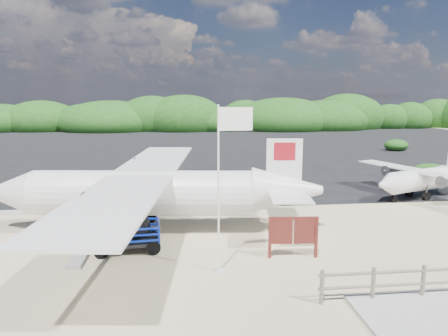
% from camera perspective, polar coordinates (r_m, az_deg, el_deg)
% --- Properties ---
extents(ground, '(160.00, 160.00, 0.00)m').
position_cam_1_polar(ground, '(16.06, -2.90, -10.72)').
color(ground, beige).
extents(asphalt_apron, '(90.00, 50.00, 0.04)m').
position_cam_1_polar(asphalt_apron, '(45.35, -5.13, 2.92)').
color(asphalt_apron, '#B2B2B2').
rests_on(asphalt_apron, ground).
extents(walkway_pad, '(3.50, 2.50, 0.10)m').
position_cam_1_polar(walkway_pad, '(12.39, 26.93, -18.54)').
color(walkway_pad, '#B2B2B2').
rests_on(walkway_pad, ground).
extents(vegetation_band, '(124.00, 8.00, 4.40)m').
position_cam_1_polar(vegetation_band, '(70.22, -5.54, 5.49)').
color(vegetation_band, '#B2B2B2').
rests_on(vegetation_band, ground).
extents(fence, '(6.40, 2.00, 1.10)m').
position_cam_1_polar(fence, '(13.38, 26.39, -16.29)').
color(fence, '#B2B2B2').
rests_on(fence, ground).
extents(baggage_cart, '(2.67, 1.67, 1.28)m').
position_cam_1_polar(baggage_cart, '(15.72, -13.48, -11.47)').
color(baggage_cart, '#0C2BBB').
rests_on(baggage_cart, ground).
extents(flagpole, '(1.13, 0.53, 5.49)m').
position_cam_1_polar(flagpole, '(13.71, -0.76, -14.52)').
color(flagpole, white).
rests_on(flagpole, ground).
extents(signboard, '(1.90, 0.31, 1.56)m').
position_cam_1_polar(signboard, '(14.95, 9.76, -12.50)').
color(signboard, '#5C211A').
rests_on(signboard, ground).
extents(crew_a, '(0.70, 0.54, 1.70)m').
position_cam_1_polar(crew_a, '(20.42, -12.82, -3.89)').
color(crew_a, navy).
rests_on(crew_a, ground).
extents(crew_b, '(0.93, 0.85, 1.56)m').
position_cam_1_polar(crew_b, '(19.56, -1.90, -4.46)').
color(crew_b, navy).
rests_on(crew_b, ground).
extents(crew_c, '(0.95, 0.63, 1.50)m').
position_cam_1_polar(crew_c, '(19.95, 3.20, -4.26)').
color(crew_c, navy).
rests_on(crew_c, ground).
extents(aircraft_large, '(18.85, 18.85, 5.10)m').
position_cam_1_polar(aircraft_large, '(40.19, 14.90, 1.68)').
color(aircraft_large, '#B2B2B2').
rests_on(aircraft_large, ground).
extents(aircraft_small, '(8.66, 8.66, 2.43)m').
position_cam_1_polar(aircraft_small, '(53.93, -15.77, 3.74)').
color(aircraft_small, '#B2B2B2').
rests_on(aircraft_small, ground).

